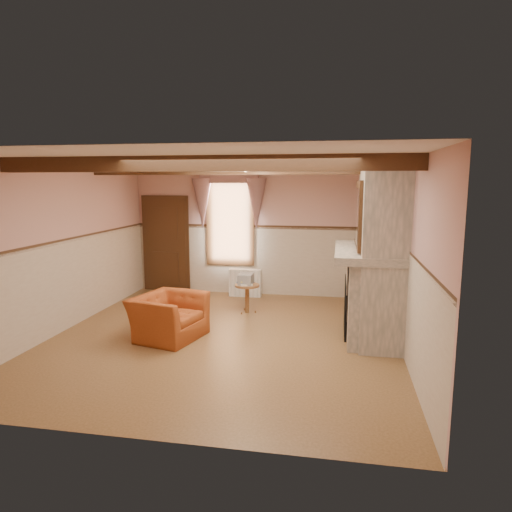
% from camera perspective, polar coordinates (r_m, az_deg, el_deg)
% --- Properties ---
extents(floor, '(5.50, 6.00, 0.01)m').
position_cam_1_polar(floor, '(7.47, -4.02, -10.13)').
color(floor, brown).
rests_on(floor, ground).
extents(ceiling, '(5.50, 6.00, 0.01)m').
position_cam_1_polar(ceiling, '(7.05, -4.28, 11.88)').
color(ceiling, silver).
rests_on(ceiling, wall_back).
extents(wall_back, '(5.50, 0.02, 2.80)m').
position_cam_1_polar(wall_back, '(10.03, 0.14, 3.10)').
color(wall_back, tan).
rests_on(wall_back, floor).
extents(wall_front, '(5.50, 0.02, 2.80)m').
position_cam_1_polar(wall_front, '(4.34, -14.13, -5.33)').
color(wall_front, tan).
rests_on(wall_front, floor).
extents(wall_left, '(0.02, 6.00, 2.80)m').
position_cam_1_polar(wall_left, '(8.25, -22.98, 1.03)').
color(wall_left, tan).
rests_on(wall_left, floor).
extents(wall_right, '(0.02, 6.00, 2.80)m').
position_cam_1_polar(wall_right, '(6.97, 18.31, -0.08)').
color(wall_right, tan).
rests_on(wall_right, floor).
extents(wainscot, '(5.50, 6.00, 1.50)m').
position_cam_1_polar(wainscot, '(7.25, -4.09, -4.53)').
color(wainscot, beige).
rests_on(wainscot, floor).
extents(chair_rail, '(5.50, 6.00, 0.08)m').
position_cam_1_polar(chair_rail, '(7.11, -4.16, 1.35)').
color(chair_rail, black).
rests_on(chair_rail, wainscot).
extents(firebox, '(0.20, 0.95, 0.90)m').
position_cam_1_polar(firebox, '(7.69, 11.77, -6.21)').
color(firebox, black).
rests_on(firebox, floor).
extents(armchair, '(1.17, 1.27, 0.70)m').
position_cam_1_polar(armchair, '(7.47, -10.87, -7.46)').
color(armchair, '#994219').
rests_on(armchair, floor).
extents(side_table, '(0.58, 0.58, 0.55)m').
position_cam_1_polar(side_table, '(8.74, -1.11, -5.33)').
color(side_table, brown).
rests_on(side_table, floor).
extents(book_stack, '(0.27, 0.33, 0.20)m').
position_cam_1_polar(book_stack, '(8.68, -1.27, -2.89)').
color(book_stack, '#B7AD8C').
rests_on(book_stack, side_table).
extents(radiator, '(0.70, 0.19, 0.60)m').
position_cam_1_polar(radiator, '(9.96, -1.36, -3.36)').
color(radiator, white).
rests_on(radiator, floor).
extents(bowl, '(0.32, 0.32, 0.08)m').
position_cam_1_polar(bowl, '(7.32, 13.98, 1.00)').
color(bowl, brown).
rests_on(bowl, mantel).
extents(mantel_clock, '(0.14, 0.24, 0.20)m').
position_cam_1_polar(mantel_clock, '(7.99, 13.70, 2.13)').
color(mantel_clock, black).
rests_on(mantel_clock, mantel).
extents(oil_lamp, '(0.11, 0.11, 0.28)m').
position_cam_1_polar(oil_lamp, '(7.71, 13.82, 2.17)').
color(oil_lamp, '#B57833').
rests_on(oil_lamp, mantel).
extents(candle_red, '(0.06, 0.06, 0.16)m').
position_cam_1_polar(candle_red, '(7.06, 14.11, 1.05)').
color(candle_red, '#A12813').
rests_on(candle_red, mantel).
extents(jar_yellow, '(0.06, 0.06, 0.12)m').
position_cam_1_polar(jar_yellow, '(7.11, 14.08, 0.94)').
color(jar_yellow, gold).
rests_on(jar_yellow, mantel).
extents(fireplace, '(0.85, 2.00, 2.80)m').
position_cam_1_polar(fireplace, '(7.52, 15.24, 0.72)').
color(fireplace, gray).
rests_on(fireplace, floor).
extents(mantel, '(1.05, 2.05, 0.12)m').
position_cam_1_polar(mantel, '(7.52, 13.86, 0.46)').
color(mantel, gray).
rests_on(mantel, fireplace).
extents(overmantel_mirror, '(0.06, 1.44, 1.04)m').
position_cam_1_polar(overmantel_mirror, '(7.44, 12.62, 5.14)').
color(overmantel_mirror, silver).
rests_on(overmantel_mirror, fireplace).
extents(door, '(1.10, 0.10, 2.10)m').
position_cam_1_polar(door, '(10.59, -11.17, 1.34)').
color(door, black).
rests_on(door, floor).
extents(window, '(1.06, 0.08, 2.02)m').
position_cam_1_polar(window, '(10.10, -3.25, 4.55)').
color(window, white).
rests_on(window, wall_back).
extents(window_drapes, '(1.30, 0.14, 1.40)m').
position_cam_1_polar(window_drapes, '(9.99, -3.40, 7.94)').
color(window_drapes, gray).
rests_on(window_drapes, wall_back).
extents(ceiling_beam_front, '(5.50, 0.18, 0.20)m').
position_cam_1_polar(ceiling_beam_front, '(5.90, -7.27, 11.38)').
color(ceiling_beam_front, black).
rests_on(ceiling_beam_front, ceiling).
extents(ceiling_beam_back, '(5.50, 0.18, 0.20)m').
position_cam_1_polar(ceiling_beam_back, '(8.21, -2.13, 10.82)').
color(ceiling_beam_back, black).
rests_on(ceiling_beam_back, ceiling).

